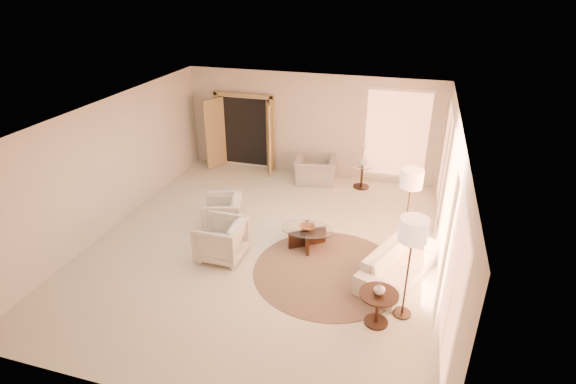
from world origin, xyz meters
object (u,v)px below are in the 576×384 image
(accent_chair, at_px, (315,166))
(floor_lamp_near, at_px, (411,182))
(coffee_table, at_px, (307,235))
(side_vase, at_px, (363,161))
(sofa, at_px, (400,263))
(armchair_left, at_px, (222,212))
(end_table, at_px, (378,303))
(end_vase, at_px, (380,289))
(side_table, at_px, (362,174))
(bowl, at_px, (307,227))
(floor_lamp_far, at_px, (413,235))
(armchair_right, at_px, (221,238))

(accent_chair, xyz_separation_m, floor_lamp_near, (2.50, -2.72, 1.05))
(coffee_table, bearing_deg, side_vase, 77.81)
(sofa, bearing_deg, coffee_table, 96.82)
(armchair_left, height_order, accent_chair, accent_chair)
(armchair_left, distance_m, end_table, 4.18)
(end_vase, bearing_deg, side_table, 100.61)
(end_table, xyz_separation_m, side_vase, (-0.96, 5.10, 0.35))
(coffee_table, relative_size, end_table, 2.24)
(sofa, xyz_separation_m, end_vase, (-0.26, -1.37, 0.39))
(sofa, bearing_deg, floor_lamp_near, 21.51)
(floor_lamp_near, xyz_separation_m, side_vase, (-1.25, 2.76, -0.76))
(side_vase, bearing_deg, coffee_table, -102.19)
(sofa, distance_m, bowl, 1.99)
(bowl, bearing_deg, floor_lamp_far, -38.16)
(armchair_left, relative_size, floor_lamp_near, 0.47)
(armchair_left, height_order, coffee_table, armchair_left)
(side_table, distance_m, floor_lamp_far, 5.09)
(armchair_right, bearing_deg, side_vase, 151.31)
(sofa, relative_size, coffee_table, 1.45)
(accent_chair, xyz_separation_m, floor_lamp_far, (2.60, -4.74, 1.08))
(sofa, height_order, end_vase, end_vase)
(floor_lamp_near, relative_size, floor_lamp_far, 0.98)
(sofa, relative_size, armchair_left, 2.45)
(coffee_table, distance_m, bowl, 0.19)
(coffee_table, xyz_separation_m, side_table, (0.69, 3.18, 0.14))
(coffee_table, bearing_deg, end_table, -49.56)
(side_vase, bearing_deg, floor_lamp_near, -65.70)
(side_vase, bearing_deg, armchair_left, -131.52)
(accent_chair, relative_size, side_table, 1.68)
(side_table, bearing_deg, end_vase, -79.39)
(end_table, bearing_deg, side_table, 100.61)
(end_table, relative_size, end_vase, 3.26)
(sofa, xyz_separation_m, side_vase, (-1.22, 3.73, 0.46))
(sofa, bearing_deg, bowl, 96.82)
(end_table, relative_size, floor_lamp_far, 0.34)
(armchair_left, height_order, end_table, armchair_left)
(sofa, height_order, armchair_right, armchair_right)
(coffee_table, bearing_deg, bowl, 180.00)
(coffee_table, xyz_separation_m, end_table, (1.64, -1.93, 0.15))
(accent_chair, relative_size, end_vase, 5.62)
(accent_chair, relative_size, bowl, 3.49)
(floor_lamp_far, bearing_deg, armchair_left, 156.14)
(bowl, relative_size, side_vase, 1.27)
(armchair_left, height_order, end_vase, armchair_left)
(armchair_right, bearing_deg, accent_chair, 166.54)
(end_table, distance_m, bowl, 2.53)
(bowl, bearing_deg, side_vase, 77.81)
(side_table, height_order, end_vase, end_vase)
(armchair_left, relative_size, end_table, 1.33)
(armchair_left, height_order, side_table, armchair_left)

